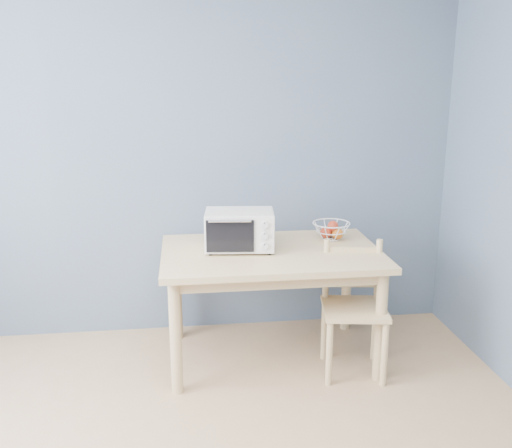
{
  "coord_description": "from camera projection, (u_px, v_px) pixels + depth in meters",
  "views": [
    {
      "loc": [
        0.07,
        -1.75,
        1.85
      ],
      "look_at": [
        0.51,
        1.7,
        0.93
      ],
      "focal_mm": 40.0,
      "sensor_mm": 36.0,
      "label": 1
    }
  ],
  "objects": [
    {
      "name": "room",
      "position": [
        164.0,
        252.0,
        1.81
      ],
      "size": [
        4.01,
        4.51,
        2.61
      ],
      "color": "tan",
      "rests_on": "ground"
    },
    {
      "name": "fruit_basket",
      "position": [
        331.0,
        230.0,
        3.89
      ],
      "size": [
        0.3,
        0.3,
        0.13
      ],
      "rotation": [
        0.0,
        0.0,
        0.18
      ],
      "color": "white",
      "rests_on": "dining_table"
    },
    {
      "name": "dining_table",
      "position": [
        271.0,
        265.0,
        3.68
      ],
      "size": [
        1.4,
        0.9,
        0.75
      ],
      "color": "#D2BC7E",
      "rests_on": "ground"
    },
    {
      "name": "toaster_oven",
      "position": [
        237.0,
        230.0,
        3.64
      ],
      "size": [
        0.46,
        0.35,
        0.26
      ],
      "rotation": [
        0.0,
        0.0,
        -0.1
      ],
      "color": "beige",
      "rests_on": "dining_table"
    },
    {
      "name": "dining_chair",
      "position": [
        353.0,
        309.0,
        3.59
      ],
      "size": [
        0.44,
        0.44,
        0.83
      ],
      "rotation": [
        0.0,
        0.0,
        -0.15
      ],
      "color": "#D2BC7E",
      "rests_on": "ground"
    }
  ]
}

